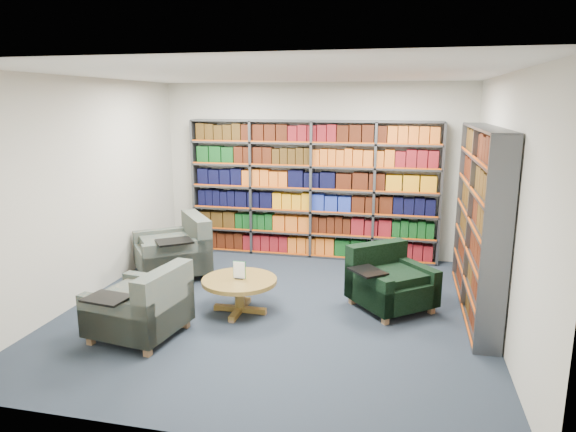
% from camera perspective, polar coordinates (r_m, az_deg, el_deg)
% --- Properties ---
extents(room_shell, '(5.02, 5.02, 2.82)m').
position_cam_1_polar(room_shell, '(5.99, -1.28, 2.05)').
color(room_shell, black).
rests_on(room_shell, ground).
extents(bookshelf_back, '(4.00, 0.28, 2.20)m').
position_cam_1_polar(bookshelf_back, '(8.30, 2.68, 2.88)').
color(bookshelf_back, '#47494F').
rests_on(bookshelf_back, ground).
extents(bookshelf_right, '(0.28, 2.50, 2.20)m').
position_cam_1_polar(bookshelf_right, '(6.53, 20.47, -0.58)').
color(bookshelf_right, '#47494F').
rests_on(bookshelf_right, ground).
extents(chair_teal_left, '(1.34, 1.35, 0.87)m').
position_cam_1_polar(chair_teal_left, '(7.68, -12.08, -3.91)').
color(chair_teal_left, '#0A2939').
rests_on(chair_teal_left, ground).
extents(chair_green_right, '(1.17, 1.17, 0.76)m').
position_cam_1_polar(chair_green_right, '(6.51, 10.99, -7.30)').
color(chair_green_right, black).
rests_on(chair_green_right, ground).
extents(chair_teal_front, '(0.98, 1.09, 0.79)m').
position_cam_1_polar(chair_teal_front, '(5.80, -15.61, -9.95)').
color(chair_teal_front, '#0A2939').
rests_on(chair_teal_front, ground).
extents(coffee_table, '(0.90, 0.90, 0.63)m').
position_cam_1_polar(coffee_table, '(6.23, -5.41, -7.71)').
color(coffee_table, olive).
rests_on(coffee_table, ground).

